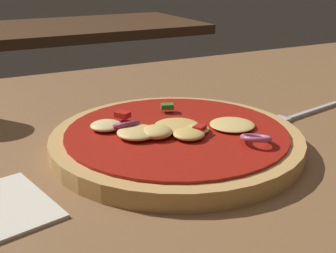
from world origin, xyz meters
The scene contains 4 objects.
dining_table centered at (0.00, 0.00, 0.02)m, with size 1.35×0.80×0.03m.
pizza centered at (-0.05, -0.03, 0.04)m, with size 0.28×0.28×0.04m.
fork centered at (0.15, 0.00, 0.03)m, with size 0.17×0.04×0.01m.
background_table centered at (0.13, 1.07, 0.02)m, with size 0.86×0.45×0.03m.
Camera 1 is at (-0.27, -0.43, 0.23)m, focal length 47.68 mm.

